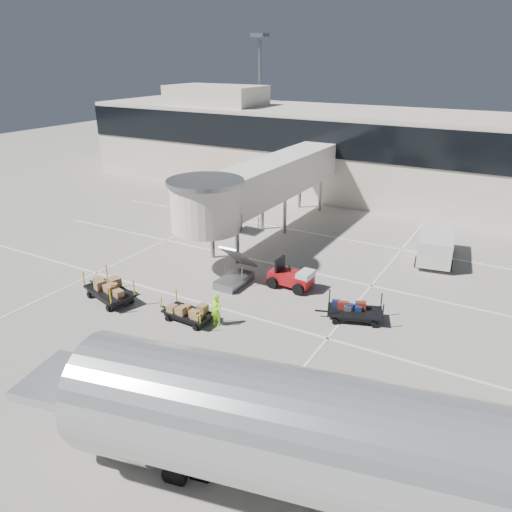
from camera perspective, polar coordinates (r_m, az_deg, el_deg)
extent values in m
plane|color=#B5AFA2|center=(26.34, -5.79, -7.94)|extent=(140.00, 140.00, 0.00)
cube|color=white|center=(27.77, -3.40, -6.15)|extent=(40.00, 0.15, 0.02)
cube|color=white|center=(33.24, 3.19, -1.18)|extent=(40.00, 0.15, 0.02)
cube|color=white|center=(39.20, 7.83, 2.35)|extent=(40.00, 0.15, 0.02)
cube|color=white|center=(32.15, 13.60, -2.65)|extent=(0.15, 30.00, 0.02)
cube|color=white|center=(39.14, -9.30, 2.23)|extent=(0.15, 30.00, 0.02)
cube|color=beige|center=(51.04, 14.23, 11.16)|extent=(64.00, 12.00, 8.00)
cube|color=black|center=(44.99, 12.22, 12.52)|extent=(64.00, 0.12, 3.20)
cube|color=beige|center=(56.23, -4.60, 17.85)|extent=(10.00, 6.00, 2.00)
cylinder|color=slate|center=(60.39, 0.43, 16.79)|extent=(0.36, 0.36, 15.00)
cube|color=slate|center=(60.15, 0.45, 23.92)|extent=(1.60, 1.60, 0.40)
cube|color=white|center=(38.72, 2.05, 8.92)|extent=(3.00, 18.00, 2.80)
cylinder|color=white|center=(31.30, -5.73, 5.61)|extent=(4.40, 4.40, 3.00)
cylinder|color=slate|center=(30.89, -5.85, 8.45)|extent=(4.80, 4.80, 0.25)
cylinder|color=slate|center=(34.29, -4.99, 2.11)|extent=(0.28, 0.28, 2.90)
cylinder|color=slate|center=(33.25, -2.15, 1.53)|extent=(0.28, 0.28, 2.90)
cylinder|color=slate|center=(39.92, 0.73, 5.10)|extent=(0.28, 0.28, 2.90)
cylinder|color=slate|center=(39.03, 3.30, 4.67)|extent=(0.28, 0.28, 2.90)
cylinder|color=slate|center=(45.93, 5.03, 7.31)|extent=(0.28, 0.28, 2.90)
cylinder|color=slate|center=(45.16, 7.34, 6.95)|extent=(0.28, 0.28, 2.90)
cube|color=slate|center=(30.59, -2.54, -2.82)|extent=(1.40, 2.60, 0.50)
cube|color=slate|center=(30.51, -1.99, -0.11)|extent=(1.20, 2.60, 2.06)
cube|color=slate|center=(31.19, -0.66, 2.86)|extent=(1.40, 1.20, 0.12)
cube|color=maroon|center=(30.16, 3.99, -2.50)|extent=(2.66, 1.34, 0.66)
cube|color=silver|center=(29.58, 5.70, -2.14)|extent=(0.80, 1.23, 0.38)
cube|color=black|center=(30.22, 2.74, -1.06)|extent=(0.17, 1.10, 0.98)
cylinder|color=black|center=(30.08, 1.87, -3.06)|extent=(0.71, 0.30, 0.70)
cylinder|color=black|center=(31.21, 3.18, -2.11)|extent=(0.71, 0.30, 0.70)
cylinder|color=black|center=(29.34, 4.84, -3.81)|extent=(0.71, 0.30, 0.70)
cylinder|color=black|center=(30.50, 6.06, -2.81)|extent=(0.71, 0.30, 0.70)
cube|color=black|center=(27.00, 11.23, -6.21)|extent=(3.18, 2.33, 0.11)
cube|color=black|center=(27.08, 11.21, -6.53)|extent=(2.83, 2.03, 0.24)
cube|color=black|center=(27.04, 7.46, -6.25)|extent=(0.65, 0.30, 0.08)
cylinder|color=black|center=(26.58, 9.03, -7.42)|extent=(0.35, 0.24, 0.32)
cylinder|color=black|center=(27.71, 9.08, -6.12)|extent=(0.35, 0.24, 0.32)
cylinder|color=black|center=(26.67, 13.36, -7.67)|extent=(0.35, 0.24, 0.32)
cylinder|color=black|center=(27.80, 13.23, -6.36)|extent=(0.35, 0.24, 0.32)
cylinder|color=black|center=(26.20, 8.31, -5.87)|extent=(0.07, 0.07, 0.86)
cylinder|color=black|center=(27.34, 8.40, -4.61)|extent=(0.07, 0.07, 0.86)
cylinder|color=black|center=(26.33, 14.32, -6.22)|extent=(0.07, 0.07, 0.86)
cylinder|color=black|center=(27.47, 14.15, -4.95)|extent=(0.07, 0.07, 0.86)
cube|color=#414145|center=(26.96, 11.60, -5.70)|extent=(0.41, 0.36, 0.38)
cube|color=maroon|center=(26.57, 10.89, -6.04)|extent=(0.58, 0.49, 0.41)
cube|color=#987252|center=(26.73, 13.22, -6.12)|extent=(0.44, 0.37, 0.36)
cube|color=#414145|center=(26.55, 11.79, -6.34)|extent=(0.50, 0.42, 0.24)
cube|color=maroon|center=(26.52, 12.48, -6.23)|extent=(0.52, 0.46, 0.41)
cube|color=maroon|center=(26.98, 9.79, -5.63)|extent=(0.48, 0.45, 0.29)
cube|color=#161E46|center=(26.76, 12.12, -6.12)|extent=(0.55, 0.51, 0.25)
cube|color=maroon|center=(26.78, 13.34, -6.12)|extent=(0.50, 0.41, 0.33)
cube|color=#414145|center=(26.52, 10.52, -6.13)|extent=(0.49, 0.42, 0.35)
cube|color=black|center=(26.68, -7.77, -6.43)|extent=(2.69, 1.40, 0.11)
cube|color=black|center=(26.75, -7.75, -6.73)|extent=(2.42, 1.20, 0.22)
cube|color=black|center=(27.70, -10.40, -5.78)|extent=(0.62, 0.09, 0.07)
cylinder|color=black|center=(26.99, -10.07, -7.04)|extent=(0.30, 0.13, 0.30)
cylinder|color=black|center=(27.77, -8.46, -6.05)|extent=(0.30, 0.13, 0.30)
cylinder|color=black|center=(25.92, -6.96, -8.15)|extent=(0.30, 0.13, 0.30)
cylinder|color=black|center=(26.73, -5.37, -7.07)|extent=(0.30, 0.13, 0.30)
cylinder|color=#D8B40B|center=(26.85, -10.73, -5.47)|extent=(0.06, 0.06, 0.79)
cylinder|color=#D8B40B|center=(27.63, -9.09, -4.52)|extent=(0.06, 0.06, 0.79)
cylinder|color=#D8B40B|center=(25.37, -6.42, -6.93)|extent=(0.06, 0.06, 0.79)
cylinder|color=#D8B40B|center=(26.20, -4.82, -5.87)|extent=(0.06, 0.06, 0.79)
cube|color=olive|center=(27.09, -8.96, -5.34)|extent=(0.47, 0.42, 0.47)
cube|color=olive|center=(26.59, -6.45, -5.83)|extent=(0.52, 0.39, 0.42)
cube|color=olive|center=(26.27, -7.41, -6.17)|extent=(0.39, 0.45, 0.47)
cube|color=olive|center=(26.85, -9.35, -5.77)|extent=(0.42, 0.47, 0.36)
cube|color=olive|center=(26.58, -9.10, -6.11)|extent=(0.38, 0.35, 0.32)
cube|color=olive|center=(26.64, -7.66, -5.86)|extent=(0.51, 0.43, 0.39)
cube|color=olive|center=(26.24, -6.26, -6.19)|extent=(0.58, 0.43, 0.44)
cube|color=black|center=(29.69, -16.42, -3.86)|extent=(3.55, 2.46, 0.13)
cube|color=black|center=(29.78, -16.38, -4.19)|extent=(3.17, 2.13, 0.27)
cube|color=black|center=(31.40, -18.10, -2.93)|extent=(0.75, 0.29, 0.09)
cylinder|color=black|center=(30.53, -18.53, -4.24)|extent=(0.39, 0.25, 0.37)
cylinder|color=black|center=(31.07, -16.15, -3.47)|extent=(0.39, 0.25, 0.37)
cylinder|color=black|center=(28.68, -16.53, -5.75)|extent=(0.39, 0.25, 0.37)
cylinder|color=black|center=(29.26, -14.03, -4.89)|extent=(0.39, 0.25, 0.37)
cylinder|color=#D8B40B|center=(30.51, -19.08, -2.47)|extent=(0.08, 0.08, 0.97)
cylinder|color=#D8B40B|center=(31.06, -16.69, -1.73)|extent=(0.08, 0.08, 0.97)
cylinder|color=#D8B40B|center=(27.94, -16.32, -4.43)|extent=(0.08, 0.08, 0.97)
cylinder|color=#D8B40B|center=(28.54, -13.77, -3.58)|extent=(0.08, 0.08, 0.97)
cube|color=olive|center=(30.33, -17.64, -2.74)|extent=(0.77, 0.64, 0.55)
cube|color=olive|center=(30.19, -17.68, -3.03)|extent=(0.58, 0.52, 0.39)
cube|color=olive|center=(30.56, -16.74, -2.59)|extent=(0.66, 0.58, 0.40)
cube|color=olive|center=(28.75, -16.43, -4.10)|extent=(0.64, 0.60, 0.45)
cube|color=olive|center=(29.88, -17.39, -3.11)|extent=(0.80, 0.74, 0.53)
cube|color=olive|center=(28.56, -15.53, -4.05)|extent=(0.60, 0.59, 0.56)
cube|color=olive|center=(28.88, -14.53, -3.76)|extent=(0.77, 0.72, 0.46)
cube|color=olive|center=(29.74, -16.98, -3.23)|extent=(0.61, 0.54, 0.49)
imported|color=#8EF219|center=(25.95, -4.57, -6.21)|extent=(0.64, 0.43, 1.72)
cube|color=silver|center=(36.05, 19.85, 1.31)|extent=(2.92, 5.48, 1.68)
cube|color=silver|center=(38.36, 19.92, 2.01)|extent=(2.08, 0.91, 0.98)
cube|color=black|center=(36.11, 19.95, 2.07)|extent=(2.63, 3.55, 0.67)
cylinder|color=black|center=(34.70, 17.90, -0.60)|extent=(0.38, 0.77, 0.74)
cylinder|color=black|center=(34.72, 21.27, -1.05)|extent=(0.38, 0.77, 0.74)
cylinder|color=black|center=(37.95, 18.26, 1.30)|extent=(0.38, 0.77, 0.74)
cylinder|color=black|center=(37.96, 21.34, 0.89)|extent=(0.38, 0.77, 0.74)
cube|color=maroon|center=(50.27, -6.38, 7.71)|extent=(3.84, 1.95, 1.46)
cube|color=black|center=(49.26, -4.73, 8.58)|extent=(1.07, 1.46, 0.52)
cylinder|color=black|center=(50.50, -8.09, 7.18)|extent=(0.61, 0.30, 0.58)
cylinder|color=black|center=(51.62, -7.30, 7.55)|extent=(0.61, 0.30, 0.58)
cylinder|color=black|center=(49.16, -5.36, 6.89)|extent=(0.61, 0.30, 0.58)
cylinder|color=black|center=(50.31, -4.61, 7.27)|extent=(0.61, 0.30, 0.58)
cylinder|color=silver|center=(15.52, 6.91, -19.75)|extent=(15.59, 6.84, 3.78)
cube|color=silver|center=(16.94, -11.30, -15.90)|extent=(9.80, 4.55, 0.33)
cylinder|color=silver|center=(18.42, -15.04, -18.18)|extent=(3.23, 2.72, 2.18)
cube|color=silver|center=(17.89, -15.32, -16.09)|extent=(0.79, 0.39, 1.04)
cylinder|color=slate|center=(17.95, -6.39, -22.78)|extent=(0.28, 0.28, 1.04)
cylinder|color=black|center=(18.12, -6.35, -23.31)|extent=(0.90, 0.47, 0.85)
cylinder|color=slate|center=(17.07, 9.98, -26.05)|extent=(0.28, 0.28, 1.04)
cylinder|color=black|center=(17.25, 9.92, -26.58)|extent=(0.90, 0.47, 0.85)
cylinder|color=slate|center=(17.80, -9.36, -22.38)|extent=(0.26, 0.26, 1.51)
cylinder|color=black|center=(18.13, -9.26, -23.45)|extent=(0.90, 0.47, 0.85)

